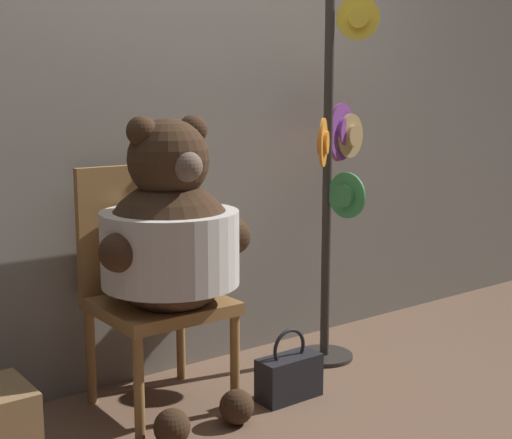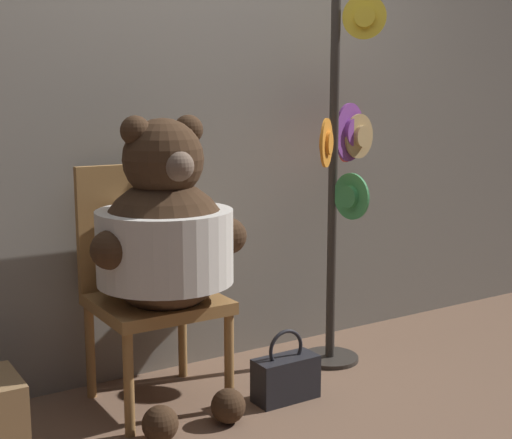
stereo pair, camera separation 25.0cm
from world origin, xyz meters
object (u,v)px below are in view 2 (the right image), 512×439
(chair, at_px, (148,278))
(teddy_bear, at_px, (166,238))
(hat_display_rack, at_px, (343,172))
(handbag_on_ground, at_px, (286,377))

(chair, xyz_separation_m, teddy_bear, (0.01, -0.17, 0.20))
(teddy_bear, xyz_separation_m, hat_display_rack, (0.97, 0.10, 0.20))
(chair, xyz_separation_m, hat_display_rack, (0.98, -0.07, 0.40))
(chair, relative_size, handbag_on_ground, 3.19)
(handbag_on_ground, bearing_deg, chair, 144.13)
(chair, bearing_deg, handbag_on_ground, -35.87)
(teddy_bear, bearing_deg, chair, 92.84)
(hat_display_rack, bearing_deg, chair, 175.98)
(chair, distance_m, hat_display_rack, 1.06)
(chair, distance_m, teddy_bear, 0.26)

